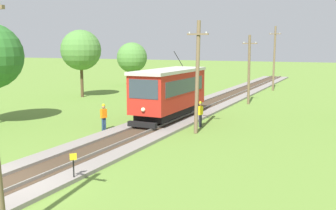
{
  "coord_description": "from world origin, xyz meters",
  "views": [
    {
      "loc": [
        11.99,
        -10.79,
        5.51
      ],
      "look_at": [
        0.5,
        13.95,
        1.41
      ],
      "focal_mm": 42.32,
      "sensor_mm": 36.0,
      "label": 1
    }
  ],
  "objects_px": {
    "trackside_signal_marker": "(73,166)",
    "second_worker": "(200,113)",
    "track_worker": "(104,116)",
    "utility_pole_near_tram": "(197,76)",
    "utility_pole_far": "(274,58)",
    "tree_right_near": "(132,58)",
    "red_tram": "(169,92)",
    "gravel_pile": "(151,105)",
    "utility_pole_mid": "(249,69)",
    "tree_left_near": "(81,50)"
  },
  "relations": [
    {
      "from": "trackside_signal_marker",
      "to": "second_worker",
      "type": "xyz_separation_m",
      "value": [
        0.88,
        12.5,
        0.32
      ]
    },
    {
      "from": "track_worker",
      "to": "second_worker",
      "type": "height_order",
      "value": "same"
    },
    {
      "from": "utility_pole_near_tram",
      "to": "track_worker",
      "type": "xyz_separation_m",
      "value": [
        -5.72,
        -1.99,
        -2.64
      ]
    },
    {
      "from": "utility_pole_far",
      "to": "second_worker",
      "type": "distance_m",
      "value": 25.08
    },
    {
      "from": "utility_pole_near_tram",
      "to": "tree_right_near",
      "type": "bearing_deg",
      "value": 127.53
    },
    {
      "from": "red_tram",
      "to": "tree_right_near",
      "type": "height_order",
      "value": "tree_right_near"
    },
    {
      "from": "red_tram",
      "to": "second_worker",
      "type": "distance_m",
      "value": 3.24
    },
    {
      "from": "gravel_pile",
      "to": "second_worker",
      "type": "xyz_separation_m",
      "value": [
        6.49,
        -5.2,
        0.55
      ]
    },
    {
      "from": "track_worker",
      "to": "red_tram",
      "type": "bearing_deg",
      "value": 84.8
    },
    {
      "from": "red_tram",
      "to": "tree_right_near",
      "type": "distance_m",
      "value": 27.2
    },
    {
      "from": "second_worker",
      "to": "tree_right_near",
      "type": "height_order",
      "value": "tree_right_near"
    },
    {
      "from": "trackside_signal_marker",
      "to": "track_worker",
      "type": "xyz_separation_m",
      "value": [
        -4.42,
        8.72,
        0.32
      ]
    },
    {
      "from": "gravel_pile",
      "to": "tree_right_near",
      "type": "bearing_deg",
      "value": 124.31
    },
    {
      "from": "trackside_signal_marker",
      "to": "second_worker",
      "type": "bearing_deg",
      "value": 85.95
    },
    {
      "from": "utility_pole_far",
      "to": "gravel_pile",
      "type": "xyz_separation_m",
      "value": [
        -6.9,
        -19.69,
        -3.6
      ]
    },
    {
      "from": "utility_pole_near_tram",
      "to": "track_worker",
      "type": "bearing_deg",
      "value": -160.82
    },
    {
      "from": "second_worker",
      "to": "utility_pole_near_tram",
      "type": "bearing_deg",
      "value": -73.79
    },
    {
      "from": "tree_right_near",
      "to": "utility_pole_far",
      "type": "bearing_deg",
      "value": 5.39
    },
    {
      "from": "utility_pole_mid",
      "to": "utility_pole_far",
      "type": "bearing_deg",
      "value": 90.0
    },
    {
      "from": "second_worker",
      "to": "tree_left_near",
      "type": "distance_m",
      "value": 20.17
    },
    {
      "from": "utility_pole_mid",
      "to": "trackside_signal_marker",
      "type": "relative_size",
      "value": 5.51
    },
    {
      "from": "red_tram",
      "to": "track_worker",
      "type": "bearing_deg",
      "value": -117.3
    },
    {
      "from": "utility_pole_far",
      "to": "track_worker",
      "type": "relative_size",
      "value": 4.42
    },
    {
      "from": "trackside_signal_marker",
      "to": "tree_right_near",
      "type": "xyz_separation_m",
      "value": [
        -17.81,
        35.58,
        3.2
      ]
    },
    {
      "from": "utility_pole_mid",
      "to": "trackside_signal_marker",
      "type": "bearing_deg",
      "value": -93.05
    },
    {
      "from": "utility_pole_mid",
      "to": "tree_right_near",
      "type": "relative_size",
      "value": 1.09
    },
    {
      "from": "tree_left_near",
      "to": "utility_pole_mid",
      "type": "bearing_deg",
      "value": 7.07
    },
    {
      "from": "tree_left_near",
      "to": "tree_right_near",
      "type": "bearing_deg",
      "value": 96.32
    },
    {
      "from": "utility_pole_near_tram",
      "to": "utility_pole_mid",
      "type": "distance_m",
      "value": 13.69
    },
    {
      "from": "track_worker",
      "to": "tree_left_near",
      "type": "distance_m",
      "value": 18.44
    },
    {
      "from": "second_worker",
      "to": "tree_left_near",
      "type": "relative_size",
      "value": 0.25
    },
    {
      "from": "red_tram",
      "to": "second_worker",
      "type": "bearing_deg",
      "value": -20.75
    },
    {
      "from": "utility_pole_far",
      "to": "tree_right_near",
      "type": "relative_size",
      "value": 1.32
    },
    {
      "from": "tree_right_near",
      "to": "utility_pole_mid",
      "type": "bearing_deg",
      "value": -30.34
    },
    {
      "from": "tree_left_near",
      "to": "tree_right_near",
      "type": "height_order",
      "value": "tree_left_near"
    },
    {
      "from": "second_worker",
      "to": "utility_pole_far",
      "type": "bearing_deg",
      "value": 92.12
    },
    {
      "from": "gravel_pile",
      "to": "utility_pole_near_tram",
      "type": "bearing_deg",
      "value": -45.33
    },
    {
      "from": "red_tram",
      "to": "utility_pole_mid",
      "type": "xyz_separation_m",
      "value": [
        3.23,
        10.84,
        1.15
      ]
    },
    {
      "from": "utility_pole_far",
      "to": "tree_left_near",
      "type": "height_order",
      "value": "utility_pole_far"
    },
    {
      "from": "red_tram",
      "to": "utility_pole_far",
      "type": "distance_m",
      "value": 24.11
    },
    {
      "from": "tree_left_near",
      "to": "tree_right_near",
      "type": "distance_m",
      "value": 13.5
    },
    {
      "from": "red_tram",
      "to": "trackside_signal_marker",
      "type": "xyz_separation_m",
      "value": [
        1.93,
        -13.56,
        -1.53
      ]
    },
    {
      "from": "second_worker",
      "to": "track_worker",
      "type": "bearing_deg",
      "value": -141.51
    },
    {
      "from": "utility_pole_mid",
      "to": "track_worker",
      "type": "xyz_separation_m",
      "value": [
        -5.72,
        -15.68,
        -2.36
      ]
    },
    {
      "from": "utility_pole_far",
      "to": "utility_pole_near_tram",
      "type": "bearing_deg",
      "value": -90.0
    },
    {
      "from": "red_tram",
      "to": "tree_left_near",
      "type": "height_order",
      "value": "tree_left_near"
    },
    {
      "from": "tree_left_near",
      "to": "red_tram",
      "type": "bearing_deg",
      "value": -31.0
    },
    {
      "from": "tree_left_near",
      "to": "second_worker",
      "type": "bearing_deg",
      "value": -29.45
    },
    {
      "from": "gravel_pile",
      "to": "track_worker",
      "type": "bearing_deg",
      "value": -82.49
    },
    {
      "from": "utility_pole_mid",
      "to": "tree_left_near",
      "type": "height_order",
      "value": "tree_left_near"
    }
  ]
}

